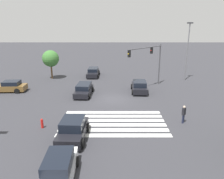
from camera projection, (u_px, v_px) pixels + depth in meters
ground_plane at (112, 99)px, 26.11m from camera, size 155.06×155.06×0.00m
crosswalk_markings at (112, 123)px, 19.99m from camera, size 9.51×5.35×0.01m
traffic_signal_mast at (150, 57)px, 29.81m from camera, size 5.20×5.20×5.85m
car_0 at (92, 72)px, 37.08m from camera, size 2.06×4.78×1.41m
car_1 at (57, 171)px, 12.36m from camera, size 2.03×4.77×1.58m
car_2 at (83, 89)px, 27.52m from camera, size 2.25×4.68×1.41m
car_3 at (9, 87)px, 28.74m from camera, size 4.36×2.16×1.43m
car_4 at (138, 87)px, 28.60m from camera, size 2.22×4.19×1.51m
car_5 at (72, 130)px, 17.02m from camera, size 2.28×4.22×1.64m
pedestrian at (183, 113)px, 19.68m from camera, size 0.41×0.41×1.68m
street_light_pole_a at (187, 47)px, 33.29m from camera, size 0.80×0.36×8.82m
tree_corner_a at (50, 59)px, 34.68m from camera, size 2.63×2.63×4.59m
fire_hydrant at (41, 123)px, 18.85m from camera, size 0.22×0.22×0.86m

